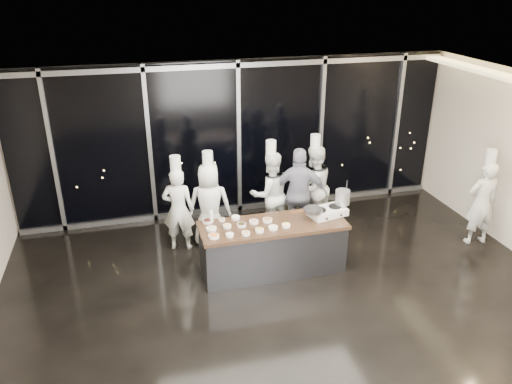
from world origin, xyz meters
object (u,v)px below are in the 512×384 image
chef_far_left (178,208)px  chef_left (210,204)px  chef_side (482,202)px  chef_right (313,187)px  stock_pot (343,197)px  chef_center (270,193)px  stove (327,212)px  guest (299,194)px  frying_pan (313,210)px  demo_counter (272,247)px

chef_far_left → chef_left: 0.58m
chef_far_left → chef_side: size_ratio=0.98×
chef_left → chef_right: size_ratio=0.95×
stock_pot → chef_center: size_ratio=0.13×
stove → guest: guest is taller
stove → chef_right: 1.32m
stock_pot → chef_side: bearing=-4.2°
chef_far_left → guest: bearing=-166.0°
chef_side → frying_pan: bearing=2.4°
chef_right → demo_counter: bearing=26.2°
chef_side → guest: bearing=-15.3°
demo_counter → chef_side: bearing=-0.6°
chef_left → chef_center: 1.21m
demo_counter → chef_right: 1.90m
stock_pot → chef_center: (-0.97, 1.15, -0.31)m
chef_left → chef_side: 5.05m
demo_counter → chef_side: (4.03, -0.04, 0.39)m
demo_counter → stock_pot: (1.31, 0.16, 0.71)m
stove → chef_left: (-1.86, 1.12, -0.14)m
chef_center → guest: size_ratio=1.06×
chef_center → chef_side: bearing=155.7°
chef_left → stove: bearing=161.3°
guest → chef_far_left: bearing=13.6°
stock_pot → chef_left: bearing=154.4°
frying_pan → chef_side: chef_side is taller
stock_pot → chef_far_left: bearing=159.9°
demo_counter → chef_center: bearing=75.5°
stock_pot → chef_side: size_ratio=0.14×
stock_pot → chef_far_left: 2.94m
chef_side → stock_pot: bearing=-1.2°
stove → frying_pan: 0.33m
demo_counter → chef_right: chef_right is taller
chef_left → chef_center: (1.20, 0.11, 0.03)m
stock_pot → chef_left: chef_left is taller
demo_counter → chef_right: (1.24, 1.38, 0.41)m
frying_pan → chef_left: size_ratio=0.32×
stock_pot → chef_far_left: size_ratio=0.14×
demo_counter → chef_left: size_ratio=1.33×
demo_counter → chef_center: chef_center is taller
stove → chef_right: (0.24, 1.30, -0.10)m
chef_side → chef_far_left: bearing=-9.4°
chef_center → stove: bearing=114.0°
frying_pan → chef_side: 3.34m
stove → frying_pan: (-0.30, -0.08, 0.10)m
chef_right → chef_side: size_ratio=1.04×
stock_pot → stove: bearing=-164.7°
chef_center → chef_right: chef_right is taller
frying_pan → chef_far_left: 2.45m
stove → guest: bearing=88.3°
frying_pan → chef_side: size_ratio=0.32×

